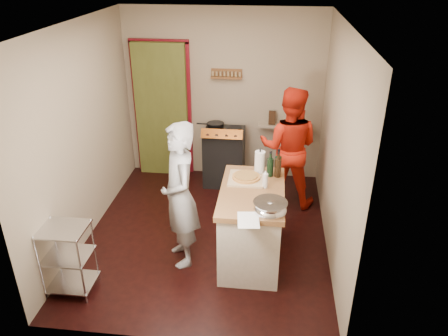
{
  "coord_description": "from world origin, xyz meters",
  "views": [
    {
      "loc": [
        0.75,
        -4.62,
        3.27
      ],
      "look_at": [
        0.21,
        0.0,
        0.95
      ],
      "focal_mm": 35.0,
      "sensor_mm": 36.0,
      "label": 1
    }
  ],
  "objects": [
    {
      "name": "left_wall",
      "position": [
        -1.5,
        0.0,
        1.3
      ],
      "size": [
        0.04,
        3.5,
        2.6
      ],
      "primitive_type": "cube",
      "color": "gray",
      "rests_on": "ground"
    },
    {
      "name": "back_wall",
      "position": [
        -0.64,
        1.78,
        1.13
      ],
      "size": [
        3.0,
        0.44,
        2.6
      ],
      "color": "gray",
      "rests_on": "ground"
    },
    {
      "name": "island",
      "position": [
        0.58,
        -0.42,
        0.48
      ],
      "size": [
        0.73,
        1.36,
        1.22
      ],
      "color": "beige",
      "rests_on": "ground"
    },
    {
      "name": "floor",
      "position": [
        0.0,
        0.0,
        0.0
      ],
      "size": [
        3.5,
        3.5,
        0.0
      ],
      "primitive_type": "plane",
      "color": "black",
      "rests_on": "ground"
    },
    {
      "name": "person_stripe",
      "position": [
        -0.21,
        -0.54,
        0.85
      ],
      "size": [
        0.63,
        0.74,
        1.71
      ],
      "primitive_type": "imported",
      "rotation": [
        0.0,
        0.0,
        -1.14
      ],
      "color": "#A8A8AC",
      "rests_on": "ground"
    },
    {
      "name": "ceiling",
      "position": [
        0.0,
        0.0,
        2.61
      ],
      "size": [
        3.0,
        3.5,
        0.02
      ],
      "primitive_type": "cube",
      "color": "white",
      "rests_on": "back_wall"
    },
    {
      "name": "right_wall",
      "position": [
        1.5,
        0.0,
        1.3
      ],
      "size": [
        0.04,
        3.5,
        2.6
      ],
      "primitive_type": "cube",
      "color": "gray",
      "rests_on": "ground"
    },
    {
      "name": "wire_shelving",
      "position": [
        -1.28,
        -1.2,
        0.44
      ],
      "size": [
        0.48,
        0.4,
        0.8
      ],
      "color": "silver",
      "rests_on": "ground"
    },
    {
      "name": "stove",
      "position": [
        0.05,
        1.42,
        0.45
      ],
      "size": [
        0.6,
        0.63,
        1.0
      ],
      "color": "black",
      "rests_on": "ground"
    },
    {
      "name": "person_red",
      "position": [
        1.0,
        0.94,
        0.85
      ],
      "size": [
        0.91,
        0.76,
        1.7
      ],
      "primitive_type": "imported",
      "rotation": [
        0.0,
        0.0,
        2.99
      ],
      "color": "red",
      "rests_on": "ground"
    }
  ]
}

